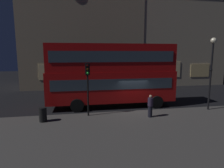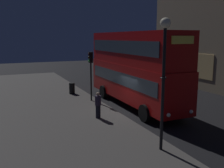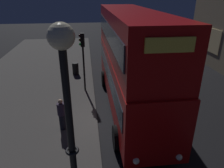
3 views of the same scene
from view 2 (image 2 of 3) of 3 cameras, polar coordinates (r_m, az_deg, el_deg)
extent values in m
plane|color=black|center=(17.85, 3.80, -6.42)|extent=(80.00, 80.00, 0.00)
cube|color=#423F3D|center=(16.13, -13.56, -8.32)|extent=(44.00, 9.22, 0.12)
cube|color=#F9E09E|center=(29.62, 13.86, 4.78)|extent=(2.80, 0.06, 2.06)
cube|color=#E5C67F|center=(26.33, 19.71, 3.74)|extent=(2.80, 0.06, 2.41)
cube|color=#9E0C0C|center=(19.39, 4.82, 0.65)|extent=(11.21, 2.53, 2.66)
cube|color=#9E0C0C|center=(19.13, 4.94, 8.07)|extent=(10.98, 2.48, 2.35)
cube|color=#2D3842|center=(19.34, 4.83, 1.62)|extent=(10.31, 2.59, 0.90)
cube|color=#2D3842|center=(19.12, 4.94, 8.43)|extent=(10.31, 2.59, 0.90)
cube|color=#F2D84C|center=(14.50, 15.67, 9.55)|extent=(0.09, 1.47, 0.44)
sphere|color=white|center=(15.55, 17.38, -5.98)|extent=(0.24, 0.24, 0.24)
sphere|color=white|center=(14.58, 12.61, -6.84)|extent=(0.24, 0.24, 0.24)
cylinder|color=black|center=(17.28, 14.59, -5.41)|extent=(1.10, 0.25, 1.10)
cylinder|color=black|center=(15.86, 7.26, -6.57)|extent=(1.10, 0.25, 1.10)
cylinder|color=black|center=(22.90, 3.91, -1.22)|extent=(1.10, 0.25, 1.10)
cylinder|color=black|center=(21.85, -2.05, -1.77)|extent=(1.10, 0.25, 1.10)
cylinder|color=black|center=(20.39, -4.74, 0.50)|extent=(0.12, 0.12, 3.08)
cube|color=black|center=(20.15, -4.82, 6.01)|extent=(0.34, 0.28, 0.85)
sphere|color=black|center=(20.07, -5.22, 6.76)|extent=(0.17, 0.17, 0.17)
sphere|color=black|center=(20.09, -5.21, 6.00)|extent=(0.17, 0.17, 0.17)
sphere|color=green|center=(20.11, -5.20, 5.23)|extent=(0.17, 0.17, 0.17)
cylinder|color=black|center=(11.33, 11.40, -1.62)|extent=(0.14, 0.14, 5.44)
torus|color=black|center=(11.23, 11.51, 1.37)|extent=(0.28, 0.28, 0.06)
sphere|color=#F9EFC6|center=(11.11, 11.96, 13.31)|extent=(0.45, 0.45, 0.45)
cylinder|color=black|center=(16.18, -3.15, -6.21)|extent=(0.31, 0.31, 0.83)
cylinder|color=#2D2338|center=(15.99, -3.18, -3.73)|extent=(0.39, 0.39, 0.61)
sphere|color=tan|center=(15.89, -3.19, -2.28)|extent=(0.22, 0.22, 0.22)
cylinder|color=black|center=(23.31, -9.01, -0.95)|extent=(0.51, 0.51, 0.99)
camera|label=1|loc=(20.90, -44.76, 6.30)|focal=30.46mm
camera|label=3|loc=(8.94, 27.91, 17.28)|focal=33.42mm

